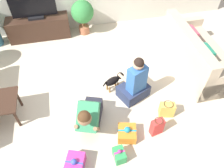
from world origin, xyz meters
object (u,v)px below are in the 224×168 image
at_px(gift_bag_a, 167,109).
at_px(gift_box_b, 75,165).
at_px(person_kneeling, 90,115).
at_px(gift_box_c, 127,133).
at_px(person_sitting, 135,83).
at_px(dog, 114,80).
at_px(gift_bag_b, 157,127).
at_px(potted_plant_back_right, 82,13).
at_px(tv_console, 39,28).
at_px(tv, 33,6).
at_px(gift_box_a, 119,155).
at_px(sofa_right, 197,55).

bearing_deg(gift_bag_a, gift_box_b, -159.78).
height_order(person_kneeling, gift_box_c, person_kneeling).
distance_m(person_sitting, gift_box_b, 1.69).
bearing_deg(gift_box_b, person_sitting, 42.98).
xyz_separation_m(dog, gift_box_b, (-0.91, -1.42, -0.11)).
bearing_deg(gift_bag_a, gift_bag_b, -134.46).
xyz_separation_m(potted_plant_back_right, gift_box_c, (0.29, -3.04, -0.44)).
height_order(tv_console, gift_box_c, tv_console).
relative_size(tv, gift_box_a, 3.97).
relative_size(tv_console, gift_bag_b, 3.98).
bearing_deg(dog, person_kneeling, 120.23).
distance_m(tv_console, gift_box_c, 3.38).
relative_size(person_kneeling, dog, 1.76).
relative_size(dog, gift_box_c, 1.26).
relative_size(sofa_right, gift_bag_b, 5.22).
distance_m(tv_console, tv, 0.56).
bearing_deg(gift_box_c, tv_console, 113.56).
distance_m(tv, gift_box_a, 3.68).
height_order(dog, gift_box_a, dog).
bearing_deg(potted_plant_back_right, person_kneeling, -95.36).
xyz_separation_m(potted_plant_back_right, dog, (0.33, -1.96, -0.32)).
bearing_deg(gift_box_b, gift_box_c, 21.43).
height_order(sofa_right, potted_plant_back_right, sofa_right).
height_order(potted_plant_back_right, dog, potted_plant_back_right).
bearing_deg(tv, potted_plant_back_right, -2.70).
xyz_separation_m(sofa_right, tv_console, (-3.17, 1.79, -0.05)).
relative_size(potted_plant_back_right, person_kneeling, 1.06).
height_order(tv_console, potted_plant_back_right, potted_plant_back_right).
distance_m(sofa_right, gift_box_b, 3.16).
height_order(sofa_right, tv_console, sofa_right).
relative_size(tv, gift_box_b, 2.37).
bearing_deg(gift_box_b, person_kneeling, 63.06).
bearing_deg(gift_bag_b, sofa_right, 45.06).
distance_m(person_kneeling, gift_box_b, 0.77).
height_order(person_kneeling, gift_bag_a, person_kneeling).
distance_m(sofa_right, tv_console, 3.64).
bearing_deg(person_sitting, gift_box_a, 38.87).
bearing_deg(sofa_right, gift_bag_a, 134.93).
distance_m(person_kneeling, dog, 0.97).
relative_size(sofa_right, person_sitting, 1.95).
distance_m(dog, gift_bag_b, 1.20).
relative_size(dog, gift_box_b, 1.07).
bearing_deg(person_sitting, tv_console, -78.35).
relative_size(potted_plant_back_right, person_sitting, 0.88).
bearing_deg(gift_box_a, gift_bag_b, 23.25).
distance_m(gift_box_c, gift_bag_a, 0.83).
height_order(dog, gift_box_c, dog).
bearing_deg(tv, dog, -55.44).
relative_size(dog, gift_bag_b, 1.27).
xyz_separation_m(tv, person_kneeling, (0.81, -2.78, -0.48)).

